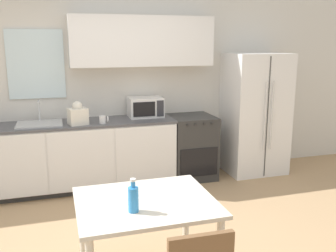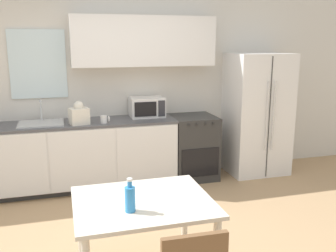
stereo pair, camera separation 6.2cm
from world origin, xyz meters
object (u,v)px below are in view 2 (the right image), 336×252
Objects in this scene: refrigerator at (257,114)px; dining_table at (143,214)px; microwave at (147,107)px; coffee_mug at (104,119)px; drink_bottle at (130,198)px; oven_range at (193,147)px.

refrigerator is 3.19m from dining_table.
microwave is at bearing 175.02° from refrigerator.
refrigerator reaches higher than coffee_mug.
dining_table is 0.29m from drink_bottle.
coffee_mug is at bearing -172.99° from oven_range.
dining_table is (-2.21, -2.28, -0.24)m from refrigerator.
drink_bottle is at bearing -118.65° from oven_range.
drink_bottle is (-1.35, -2.47, 0.41)m from oven_range.
microwave is 2.53m from dining_table.
microwave reaches higher than oven_range.
dining_table is (-0.58, -2.43, -0.39)m from microwave.
drink_bottle is (-0.71, -2.58, -0.18)m from microwave.
refrigerator is 1.64m from microwave.
refrigerator reaches higher than drink_bottle.
oven_range is at bearing 61.35° from drink_bottle.
drink_bottle is at bearing -92.18° from coffee_mug.
oven_range is 0.87× the size of dining_table.
refrigerator reaches higher than microwave.
refrigerator reaches higher than dining_table.
coffee_mug is (-0.62, -0.27, -0.09)m from microwave.
oven_range is 3.68× the size of drink_bottle.
oven_range is 0.88m from microwave.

